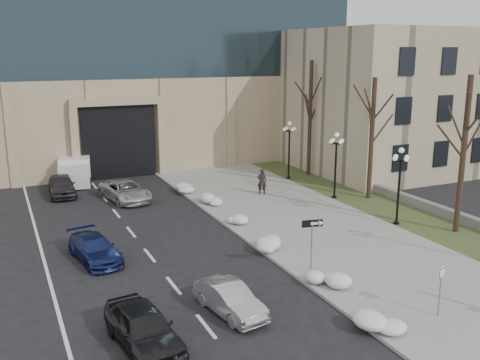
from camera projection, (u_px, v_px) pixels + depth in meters
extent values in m
cube|color=gray|center=(315.00, 228.00, 31.52)|extent=(9.00, 40.00, 0.12)
cube|color=gray|center=(246.00, 239.00, 29.68)|extent=(0.30, 40.00, 0.14)
cube|color=#384522|center=(401.00, 214.00, 34.17)|extent=(4.00, 40.00, 0.10)
cube|color=slate|center=(404.00, 199.00, 36.67)|extent=(0.50, 30.00, 0.70)
cube|color=tan|center=(116.00, 115.00, 53.05)|extent=(40.00, 20.00, 8.00)
cube|color=black|center=(116.00, 140.00, 44.53)|extent=(6.00, 2.50, 6.00)
cube|color=tan|center=(118.00, 101.00, 42.52)|extent=(7.50, 0.60, 0.60)
cube|color=tan|center=(75.00, 146.00, 41.87)|extent=(0.60, 0.60, 6.00)
cube|color=tan|center=(161.00, 139.00, 44.72)|extent=(0.60, 0.60, 6.00)
cube|color=#BDAA8E|center=(404.00, 97.00, 50.00)|extent=(22.00, 18.00, 12.00)
cube|color=black|center=(400.00, 158.00, 39.63)|extent=(1.40, 0.25, 2.00)
cube|color=black|center=(440.00, 154.00, 41.26)|extent=(1.40, 0.25, 2.00)
cube|color=black|center=(478.00, 150.00, 42.89)|extent=(1.40, 0.25, 2.00)
cube|color=black|center=(403.00, 111.00, 38.80)|extent=(1.40, 0.25, 2.00)
cube|color=black|center=(444.00, 108.00, 40.43)|extent=(1.40, 0.25, 2.00)
cube|color=black|center=(407.00, 61.00, 37.98)|extent=(1.40, 0.25, 2.00)
cube|color=black|center=(449.00, 61.00, 39.60)|extent=(1.40, 0.25, 2.00)
imported|color=black|center=(143.00, 328.00, 18.80)|extent=(2.29, 4.64, 1.52)
imported|color=#9B9EA2|center=(230.00, 299.00, 21.27)|extent=(1.93, 3.90, 1.23)
imported|color=navy|center=(95.00, 249.00, 26.66)|extent=(2.44, 4.51, 1.24)
imported|color=silver|center=(125.00, 191.00, 37.38)|extent=(3.16, 5.34, 1.39)
imported|color=#323238|center=(62.00, 185.00, 38.68)|extent=(1.98, 4.52, 1.51)
imported|color=black|center=(262.00, 182.00, 38.46)|extent=(0.81, 0.69, 1.87)
cube|color=silver|center=(75.00, 166.00, 43.52)|extent=(3.20, 5.67, 2.14)
cube|color=silver|center=(74.00, 176.00, 40.54)|extent=(2.50, 2.06, 1.71)
cylinder|color=black|center=(60.00, 184.00, 40.60)|extent=(0.39, 0.78, 0.75)
cylinder|color=black|center=(90.00, 182.00, 41.15)|extent=(0.39, 0.78, 0.75)
cylinder|color=black|center=(63.00, 171.00, 44.92)|extent=(0.39, 0.78, 0.75)
cylinder|color=black|center=(90.00, 170.00, 45.47)|extent=(0.39, 0.78, 0.75)
cylinder|color=slate|center=(311.00, 250.00, 24.50)|extent=(0.06, 0.06, 2.73)
cube|color=black|center=(312.00, 223.00, 24.21)|extent=(0.99, 0.24, 0.34)
cube|color=white|center=(316.00, 223.00, 24.22)|extent=(0.46, 0.11, 0.13)
cone|color=white|center=(321.00, 223.00, 24.27)|extent=(0.28, 0.31, 0.27)
cylinder|color=slate|center=(440.00, 293.00, 20.77)|extent=(0.06, 0.06, 2.11)
cube|color=white|center=(442.00, 273.00, 20.57)|extent=(0.46, 0.14, 0.46)
cube|color=black|center=(442.00, 273.00, 20.55)|extent=(0.39, 0.10, 0.40)
cube|color=white|center=(442.00, 273.00, 20.54)|extent=(0.34, 0.09, 0.35)
ellipsoid|color=white|center=(384.00, 326.00, 19.83)|extent=(1.10, 1.60, 0.36)
ellipsoid|color=white|center=(326.00, 281.00, 23.72)|extent=(1.10, 1.60, 0.36)
ellipsoid|color=white|center=(267.00, 245.00, 28.07)|extent=(1.10, 1.60, 0.36)
ellipsoid|color=white|center=(234.00, 221.00, 32.00)|extent=(1.10, 1.60, 0.36)
ellipsoid|color=white|center=(209.00, 202.00, 36.10)|extent=(1.10, 1.60, 0.36)
ellipsoid|color=white|center=(189.00, 189.00, 39.48)|extent=(1.10, 1.60, 0.36)
cylinder|color=black|center=(396.00, 224.00, 32.14)|extent=(0.36, 0.36, 0.20)
cylinder|color=black|center=(398.00, 193.00, 31.69)|extent=(0.14, 0.14, 4.00)
cylinder|color=black|center=(401.00, 160.00, 31.22)|extent=(0.10, 0.90, 0.10)
cylinder|color=black|center=(401.00, 160.00, 31.22)|extent=(0.90, 0.10, 0.10)
sphere|color=white|center=(402.00, 150.00, 31.08)|extent=(0.32, 0.32, 0.32)
sphere|color=white|center=(407.00, 157.00, 31.37)|extent=(0.28, 0.28, 0.28)
sphere|color=white|center=(395.00, 159.00, 31.00)|extent=(0.28, 0.28, 0.28)
sphere|color=white|center=(396.00, 157.00, 31.58)|extent=(0.28, 0.28, 0.28)
sphere|color=white|center=(406.00, 159.00, 30.79)|extent=(0.28, 0.28, 0.28)
cylinder|color=black|center=(334.00, 198.00, 37.87)|extent=(0.36, 0.36, 0.20)
cylinder|color=black|center=(335.00, 172.00, 37.42)|extent=(0.14, 0.14, 4.00)
cylinder|color=black|center=(337.00, 143.00, 36.95)|extent=(0.10, 0.90, 0.10)
cylinder|color=black|center=(337.00, 143.00, 36.95)|extent=(0.90, 0.10, 0.10)
sphere|color=white|center=(337.00, 135.00, 36.81)|extent=(0.32, 0.32, 0.32)
sphere|color=white|center=(342.00, 141.00, 37.10)|extent=(0.28, 0.28, 0.28)
sphere|color=white|center=(331.00, 142.00, 36.73)|extent=(0.28, 0.28, 0.28)
sphere|color=white|center=(333.00, 140.00, 37.31)|extent=(0.28, 0.28, 0.28)
sphere|color=white|center=(340.00, 142.00, 36.52)|extent=(0.28, 0.28, 0.28)
cylinder|color=black|center=(288.00, 178.00, 43.61)|extent=(0.36, 0.36, 0.20)
cylinder|color=black|center=(289.00, 155.00, 43.16)|extent=(0.14, 0.14, 4.00)
cylinder|color=black|center=(290.00, 131.00, 42.69)|extent=(0.10, 0.90, 0.10)
cylinder|color=black|center=(290.00, 131.00, 42.69)|extent=(0.90, 0.10, 0.10)
sphere|color=white|center=(290.00, 123.00, 42.55)|extent=(0.32, 0.32, 0.32)
sphere|color=white|center=(294.00, 129.00, 42.84)|extent=(0.28, 0.28, 0.28)
sphere|color=white|center=(285.00, 129.00, 42.47)|extent=(0.28, 0.28, 0.28)
sphere|color=white|center=(287.00, 128.00, 43.05)|extent=(0.28, 0.28, 0.28)
sphere|color=white|center=(292.00, 130.00, 42.26)|extent=(0.28, 0.28, 0.28)
cylinder|color=black|center=(463.00, 156.00, 29.79)|extent=(0.32, 0.32, 9.00)
cylinder|color=black|center=(372.00, 140.00, 36.91)|extent=(0.32, 0.32, 8.50)
cylinder|color=black|center=(310.00, 119.00, 43.85)|extent=(0.32, 0.32, 9.50)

